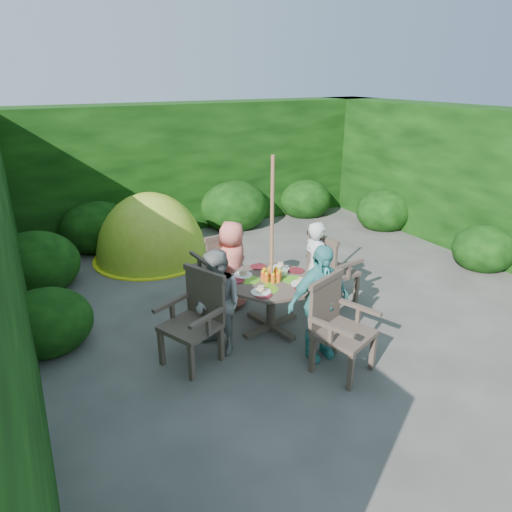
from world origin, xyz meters
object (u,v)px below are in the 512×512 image
patio_table (271,288)px  garden_chair_front (337,325)px  parasol_pole (272,248)px  garden_chair_left (196,317)px  garden_chair_back (219,265)px  dome_tent (153,258)px  garden_chair_right (330,268)px  child_front (319,303)px  child_left (218,303)px  child_back (232,265)px  child_right (316,267)px

patio_table → garden_chair_front: 1.09m
parasol_pole → garden_chair_left: size_ratio=2.18×
patio_table → garden_chair_left: size_ratio=1.36×
garden_chair_left → garden_chair_back: garden_chair_left is taller
garden_chair_left → dome_tent: (0.41, 3.26, -0.54)m
garden_chair_back → garden_chair_front: garden_chair_front is taller
garden_chair_right → patio_table: bearing=94.8°
garden_chair_back → child_front: bearing=97.2°
parasol_pole → child_left: parasol_pole is taller
garden_chair_right → dome_tent: 3.36m
child_back → child_front: size_ratio=0.90×
parasol_pole → garden_chair_front: size_ratio=2.17×
child_front → dome_tent: 3.99m
dome_tent → child_back: bearing=-57.9°
patio_table → child_right: (0.78, 0.16, 0.06)m
child_front → dome_tent: child_front is taller
patio_table → dome_tent: (-0.67, 3.06, -0.57)m
parasol_pole → child_back: (-0.16, 0.78, -0.48)m
child_right → dome_tent: size_ratio=0.52×
dome_tent → child_right: bearing=-43.8°
garden_chair_right → dome_tent: size_ratio=0.41×
patio_table → garden_chair_right: (1.06, 0.23, -0.04)m
parasol_pole → garden_chair_right: size_ratio=2.21×
child_back → child_front: (0.32, -1.57, 0.06)m
child_front → garden_chair_back: bearing=101.9°
child_back → dome_tent: size_ratio=0.50×
garden_chair_right → child_front: child_front is taller
child_left → dome_tent: (0.12, 3.22, -0.62)m
patio_table → garden_chair_front: (0.20, -1.07, -0.03)m
parasol_pole → garden_chair_right: (1.07, 0.23, -0.57)m
child_right → dome_tent: child_right is taller
garden_chair_left → parasol_pole: bearing=76.0°
garden_chair_right → child_left: (-1.85, -0.39, 0.09)m
garden_chair_front → child_left: 1.35m
garden_chair_back → dome_tent: bearing=-82.5°
garden_chair_left → garden_chair_back: (0.84, 1.27, -0.01)m
garden_chair_front → child_right: (0.58, 1.23, 0.09)m
child_left → child_back: 1.13m
child_front → dome_tent: size_ratio=0.56×
parasol_pole → garden_chair_front: 1.23m
garden_chair_right → child_back: 1.35m
garden_chair_right → garden_chair_front: bearing=139.3°
garden_chair_front → child_right: 1.36m
garden_chair_right → child_right: (-0.28, -0.07, 0.10)m
parasol_pole → garden_chair_back: size_ratio=2.23×
child_right → child_front: 1.13m
patio_table → child_left: child_left is taller
child_right → parasol_pole: bearing=100.7°
garden_chair_left → garden_chair_front: (1.28, -0.87, 0.00)m
garden_chair_back → child_right: child_right is taller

